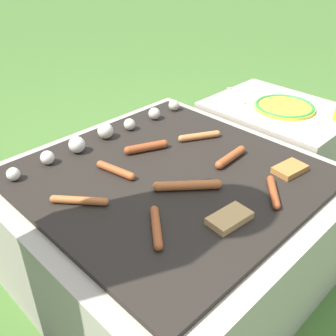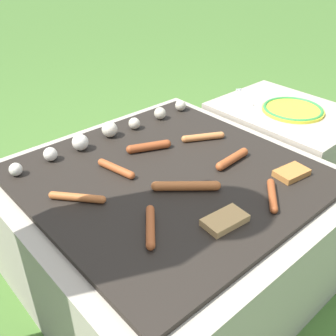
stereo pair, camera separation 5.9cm
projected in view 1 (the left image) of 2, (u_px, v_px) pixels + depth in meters
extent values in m
plane|color=#47702D|center=(168.00, 270.00, 1.48)|extent=(14.00, 14.00, 0.00)
cube|color=#A89E8C|center=(168.00, 227.00, 1.37)|extent=(0.96, 0.96, 0.42)
cube|color=black|center=(168.00, 176.00, 1.26)|extent=(0.85, 0.85, 0.02)
cube|color=#A89E8C|center=(272.00, 150.00, 1.82)|extent=(0.45, 0.58, 0.43)
cylinder|color=#C6753D|center=(199.00, 136.00, 1.44)|extent=(0.13, 0.09, 0.02)
sphere|color=#C6753D|center=(181.00, 139.00, 1.43)|extent=(0.02, 0.02, 0.02)
sphere|color=#C6753D|center=(217.00, 134.00, 1.46)|extent=(0.02, 0.02, 0.02)
cylinder|color=#93421E|center=(273.00, 192.00, 1.15)|extent=(0.12, 0.10, 0.02)
sphere|color=#93421E|center=(270.00, 179.00, 1.20)|extent=(0.02, 0.02, 0.02)
sphere|color=#93421E|center=(277.00, 206.00, 1.09)|extent=(0.02, 0.02, 0.02)
cylinder|color=#A34C23|center=(231.00, 157.00, 1.31)|extent=(0.13, 0.04, 0.03)
sphere|color=#A34C23|center=(219.00, 165.00, 1.27)|extent=(0.03, 0.03, 0.03)
sphere|color=#A34C23|center=(241.00, 150.00, 1.35)|extent=(0.03, 0.03, 0.03)
cylinder|color=#93421E|center=(146.00, 147.00, 1.37)|extent=(0.13, 0.08, 0.03)
sphere|color=#93421E|center=(128.00, 151.00, 1.35)|extent=(0.03, 0.03, 0.03)
sphere|color=#93421E|center=(164.00, 144.00, 1.39)|extent=(0.03, 0.03, 0.03)
cylinder|color=#B7602D|center=(188.00, 185.00, 1.17)|extent=(0.15, 0.14, 0.03)
sphere|color=#B7602D|center=(217.00, 184.00, 1.18)|extent=(0.03, 0.03, 0.03)
sphere|color=#B7602D|center=(158.00, 186.00, 1.17)|extent=(0.03, 0.03, 0.03)
cylinder|color=#B7602D|center=(79.00, 200.00, 1.11)|extent=(0.11, 0.13, 0.02)
sphere|color=#B7602D|center=(54.00, 199.00, 1.12)|extent=(0.02, 0.02, 0.02)
sphere|color=#B7602D|center=(105.00, 202.00, 1.11)|extent=(0.02, 0.02, 0.02)
cylinder|color=#A34C23|center=(116.00, 170.00, 1.25)|extent=(0.05, 0.13, 0.02)
sphere|color=#A34C23|center=(132.00, 176.00, 1.21)|extent=(0.02, 0.02, 0.02)
sphere|color=#A34C23|center=(100.00, 164.00, 1.28)|extent=(0.02, 0.02, 0.02)
cylinder|color=#A34C23|center=(156.00, 227.00, 1.01)|extent=(0.11, 0.13, 0.02)
sphere|color=#A34C23|center=(154.00, 210.00, 1.07)|extent=(0.02, 0.02, 0.02)
sphere|color=#A34C23|center=(159.00, 246.00, 0.95)|extent=(0.02, 0.02, 0.02)
cube|color=tan|center=(230.00, 218.00, 1.05)|extent=(0.13, 0.08, 0.02)
cube|color=#B27033|center=(290.00, 169.00, 1.26)|extent=(0.11, 0.08, 0.02)
sphere|color=silver|center=(13.00, 174.00, 1.21)|extent=(0.04, 0.04, 0.04)
sphere|color=silver|center=(47.00, 158.00, 1.29)|extent=(0.05, 0.05, 0.05)
sphere|color=silver|center=(77.00, 145.00, 1.35)|extent=(0.06, 0.06, 0.06)
sphere|color=beige|center=(105.00, 131.00, 1.44)|extent=(0.06, 0.06, 0.06)
sphere|color=beige|center=(130.00, 124.00, 1.50)|extent=(0.04, 0.04, 0.04)
sphere|color=beige|center=(154.00, 114.00, 1.59)|extent=(0.05, 0.05, 0.05)
sphere|color=beige|center=(174.00, 105.00, 1.66)|extent=(0.05, 0.05, 0.05)
cylinder|color=yellow|center=(284.00, 107.00, 1.68)|extent=(0.26, 0.26, 0.01)
torus|color=#338C3F|center=(285.00, 106.00, 1.68)|extent=(0.25, 0.25, 0.01)
cylinder|color=silver|center=(237.00, 96.00, 1.80)|extent=(0.10, 0.16, 0.01)
cube|color=silver|center=(229.00, 88.00, 1.88)|extent=(0.02, 0.02, 0.01)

